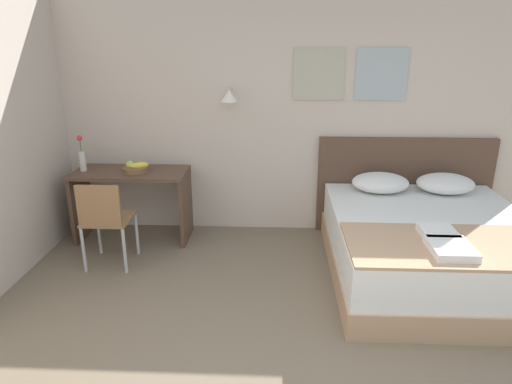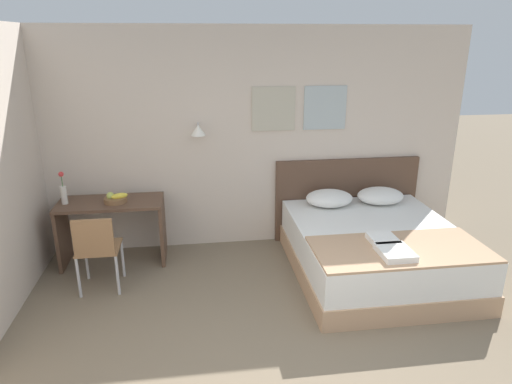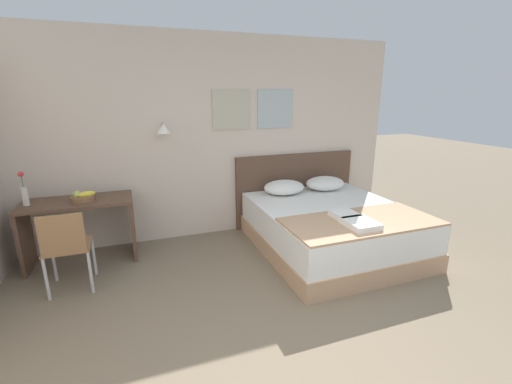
{
  "view_description": "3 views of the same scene",
  "coord_description": "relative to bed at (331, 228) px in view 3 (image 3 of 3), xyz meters",
  "views": [
    {
      "loc": [
        -0.07,
        -1.84,
        2.06
      ],
      "look_at": [
        -0.23,
        1.75,
        0.83
      ],
      "focal_mm": 32.0,
      "sensor_mm": 36.0,
      "label": 1
    },
    {
      "loc": [
        -0.61,
        -2.42,
        2.5
      ],
      "look_at": [
        -0.02,
        1.82,
        1.05
      ],
      "focal_mm": 32.0,
      "sensor_mm": 36.0,
      "label": 2
    },
    {
      "loc": [
        -0.94,
        -1.53,
        1.9
      ],
      "look_at": [
        0.23,
        1.67,
        0.92
      ],
      "focal_mm": 24.0,
      "sensor_mm": 36.0,
      "label": 3
    }
  ],
  "objects": [
    {
      "name": "fruit_bowl",
      "position": [
        -2.82,
        0.67,
        0.51
      ],
      "size": [
        0.27,
        0.25,
        0.12
      ],
      "color": "brown",
      "rests_on": "desk"
    },
    {
      "name": "desk_chair",
      "position": [
        -2.94,
        0.04,
        0.23
      ],
      "size": [
        0.42,
        0.42,
        0.84
      ],
      "color": "#8E6642",
      "rests_on": "ground_plane"
    },
    {
      "name": "desk",
      "position": [
        -2.89,
        0.71,
        0.24
      ],
      "size": [
        1.16,
        0.54,
        0.75
      ],
      "color": "brown",
      "rests_on": "ground_plane"
    },
    {
      "name": "throw_blanket",
      "position": [
        0.0,
        -0.58,
        0.3
      ],
      "size": [
        1.69,
        0.79,
        0.02
      ],
      "color": "tan",
      "rests_on": "bed"
    },
    {
      "name": "wall_back",
      "position": [
        -1.31,
        1.08,
        1.05
      ],
      "size": [
        5.5,
        0.31,
        2.65
      ],
      "color": "beige",
      "rests_on": "ground_plane"
    },
    {
      "name": "pillow_right",
      "position": [
        0.32,
        0.72,
        0.38
      ],
      "size": [
        0.57,
        0.45,
        0.19
      ],
      "color": "white",
      "rests_on": "bed"
    },
    {
      "name": "bed",
      "position": [
        0.0,
        0.0,
        0.0
      ],
      "size": [
        1.74,
        1.98,
        0.56
      ],
      "color": "tan",
      "rests_on": "ground_plane"
    },
    {
      "name": "pillow_left",
      "position": [
        -0.32,
        0.72,
        0.38
      ],
      "size": [
        0.57,
        0.45,
        0.19
      ],
      "color": "white",
      "rests_on": "bed"
    },
    {
      "name": "flower_vase",
      "position": [
        -3.37,
        0.7,
        0.61
      ],
      "size": [
        0.07,
        0.07,
        0.37
      ],
      "color": "silver",
      "rests_on": "desk"
    },
    {
      "name": "folded_towel_near_foot",
      "position": [
        -0.12,
        -0.44,
        0.34
      ],
      "size": [
        0.26,
        0.3,
        0.06
      ],
      "color": "white",
      "rests_on": "throw_blanket"
    },
    {
      "name": "folded_towel_mid_bed",
      "position": [
        -0.12,
        -0.71,
        0.34
      ],
      "size": [
        0.3,
        0.35,
        0.06
      ],
      "color": "white",
      "rests_on": "throw_blanket"
    },
    {
      "name": "headboard",
      "position": [
        0.0,
        1.02,
        0.25
      ],
      "size": [
        1.86,
        0.06,
        1.06
      ],
      "color": "brown",
      "rests_on": "ground_plane"
    }
  ]
}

